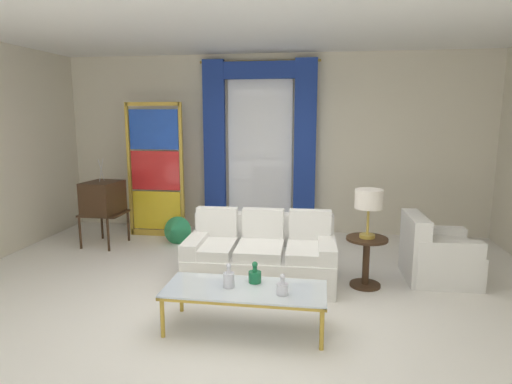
# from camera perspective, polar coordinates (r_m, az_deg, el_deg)

# --- Properties ---
(ground_plane) EXTENTS (16.00, 16.00, 0.00)m
(ground_plane) POSITION_cam_1_polar(r_m,az_deg,el_deg) (4.91, -2.22, -14.02)
(ground_plane) COLOR white
(wall_rear) EXTENTS (8.00, 0.12, 3.00)m
(wall_rear) POSITION_cam_1_polar(r_m,az_deg,el_deg) (7.52, 2.15, 6.27)
(wall_rear) COLOR beige
(wall_rear) RESTS_ON ground
(ceiling_slab) EXTENTS (8.00, 7.60, 0.04)m
(ceiling_slab) POSITION_cam_1_polar(r_m,az_deg,el_deg) (5.36, -0.72, 21.02)
(ceiling_slab) COLOR white
(curtained_window) EXTENTS (2.00, 0.17, 2.70)m
(curtained_window) POSITION_cam_1_polar(r_m,az_deg,el_deg) (7.37, 0.43, 8.08)
(curtained_window) COLOR white
(curtained_window) RESTS_ON ground
(couch_white_long) EXTENTS (1.78, 0.97, 0.86)m
(couch_white_long) POSITION_cam_1_polar(r_m,az_deg,el_deg) (5.34, 0.72, -8.45)
(couch_white_long) COLOR white
(couch_white_long) RESTS_ON ground
(coffee_table) EXTENTS (1.51, 0.62, 0.41)m
(coffee_table) POSITION_cam_1_polar(r_m,az_deg,el_deg) (4.18, -1.43, -12.86)
(coffee_table) COLOR silver
(coffee_table) RESTS_ON ground
(bottle_blue_decanter) EXTENTS (0.11, 0.11, 0.20)m
(bottle_blue_decanter) POSITION_cam_1_polar(r_m,az_deg,el_deg) (4.01, 3.48, -12.41)
(bottle_blue_decanter) COLOR silver
(bottle_blue_decanter) RESTS_ON coffee_table
(bottle_crystal_tall) EXTENTS (0.10, 0.10, 0.23)m
(bottle_crystal_tall) POSITION_cam_1_polar(r_m,az_deg,el_deg) (4.16, -3.58, -11.27)
(bottle_crystal_tall) COLOR silver
(bottle_crystal_tall) RESTS_ON coffee_table
(bottle_amber_squat) EXTENTS (0.12, 0.12, 0.21)m
(bottle_amber_squat) POSITION_cam_1_polar(r_m,az_deg,el_deg) (4.26, -0.15, -10.88)
(bottle_amber_squat) COLOR #196B3D
(bottle_amber_squat) RESTS_ON coffee_table
(vintage_tv) EXTENTS (0.62, 0.64, 1.35)m
(vintage_tv) POSITION_cam_1_polar(r_m,az_deg,el_deg) (7.08, -19.43, -0.85)
(vintage_tv) COLOR #382314
(vintage_tv) RESTS_ON ground
(armchair_white) EXTENTS (0.84, 0.84, 0.80)m
(armchair_white) POSITION_cam_1_polar(r_m,az_deg,el_deg) (5.83, 22.38, -7.81)
(armchair_white) COLOR white
(armchair_white) RESTS_ON ground
(stained_glass_divider) EXTENTS (0.95, 0.05, 2.20)m
(stained_glass_divider) POSITION_cam_1_polar(r_m,az_deg,el_deg) (7.31, -13.03, 2.43)
(stained_glass_divider) COLOR gold
(stained_glass_divider) RESTS_ON ground
(peacock_figurine) EXTENTS (0.44, 0.60, 0.50)m
(peacock_figurine) POSITION_cam_1_polar(r_m,az_deg,el_deg) (6.89, -10.54, -5.08)
(peacock_figurine) COLOR beige
(peacock_figurine) RESTS_ON ground
(round_side_table) EXTENTS (0.48, 0.48, 0.59)m
(round_side_table) POSITION_cam_1_polar(r_m,az_deg,el_deg) (5.32, 14.24, -8.30)
(round_side_table) COLOR #382314
(round_side_table) RESTS_ON ground
(table_lamp_brass) EXTENTS (0.32, 0.32, 0.57)m
(table_lamp_brass) POSITION_cam_1_polar(r_m,az_deg,el_deg) (5.15, 14.57, -1.17)
(table_lamp_brass) COLOR #B29338
(table_lamp_brass) RESTS_ON round_side_table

